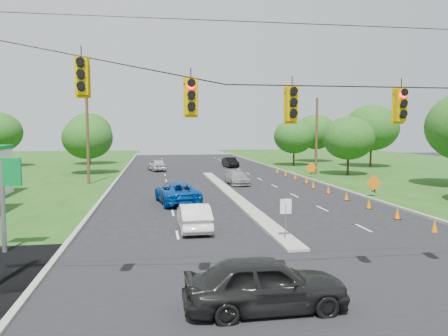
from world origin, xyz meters
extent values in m
plane|color=black|center=(0.00, 0.00, 0.00)|extent=(160.00, 160.00, 0.00)
cube|color=black|center=(0.00, 0.00, 0.00)|extent=(160.00, 14.00, 0.02)
cube|color=gray|center=(-10.10, 30.00, 0.00)|extent=(0.25, 110.00, 0.16)
cube|color=gray|center=(10.10, 30.00, 0.00)|extent=(0.25, 110.00, 0.16)
cube|color=gray|center=(0.00, 21.00, 0.00)|extent=(1.00, 34.00, 0.18)
cylinder|color=gray|center=(0.00, 6.00, 0.90)|extent=(0.06, 0.06, 1.80)
cube|color=white|center=(0.00, 6.00, 1.70)|extent=(0.55, 0.04, 0.70)
cylinder|color=black|center=(0.00, -1.00, 7.00)|extent=(24.00, 0.04, 0.04)
cube|color=#DDAC00|center=(-8.00, -1.00, 6.75)|extent=(0.34, 0.24, 1.00)
cube|color=#DDAC00|center=(-5.00, -1.00, 6.22)|extent=(0.34, 0.24, 1.00)
cube|color=#DDAC00|center=(-2.00, -1.00, 6.05)|extent=(0.34, 0.24, 1.00)
cube|color=#DDAC00|center=(1.50, -1.00, 6.05)|extent=(0.34, 0.24, 1.00)
cylinder|color=#422D1C|center=(-12.50, 30.00, 4.50)|extent=(0.28, 0.28, 9.00)
cylinder|color=#422D1C|center=(12.50, 35.00, 4.50)|extent=(0.28, 0.28, 9.00)
cylinder|color=gray|center=(-12.50, 6.00, 2.00)|extent=(0.20, 0.20, 4.00)
cube|color=#03762A|center=(-12.50, 6.00, 3.50)|extent=(1.60, 0.15, 1.20)
cone|color=#FF7101|center=(8.09, 6.50, 0.35)|extent=(0.32, 0.32, 0.70)
cone|color=#FF7101|center=(8.09, 10.00, 0.35)|extent=(0.32, 0.32, 0.70)
cone|color=#FF7101|center=(8.09, 13.50, 0.35)|extent=(0.32, 0.32, 0.70)
cone|color=#FF7101|center=(8.09, 17.00, 0.35)|extent=(0.32, 0.32, 0.70)
cone|color=#FF7101|center=(8.09, 20.50, 0.35)|extent=(0.32, 0.32, 0.70)
cone|color=#FF7101|center=(8.09, 24.00, 0.35)|extent=(0.32, 0.32, 0.70)
cone|color=#FF7101|center=(8.69, 27.50, 0.35)|extent=(0.32, 0.32, 0.70)
cone|color=#FF7101|center=(8.69, 31.00, 0.35)|extent=(0.32, 0.32, 0.70)
cone|color=#FF7101|center=(8.69, 34.50, 0.35)|extent=(0.32, 0.32, 0.70)
cone|color=#FF7101|center=(8.69, 38.00, 0.35)|extent=(0.32, 0.32, 0.70)
cube|color=black|center=(10.80, 18.00, 0.55)|extent=(0.06, 0.58, 0.26)
cube|color=black|center=(10.80, 18.00, 0.55)|extent=(0.06, 0.58, 0.26)
cube|color=orange|center=(10.80, 18.00, 1.15)|extent=(1.27, 0.05, 1.27)
cube|color=black|center=(10.80, 32.00, 0.55)|extent=(0.06, 0.58, 0.26)
cube|color=black|center=(10.80, 32.00, 0.55)|extent=(0.06, 0.58, 0.26)
cube|color=orange|center=(10.80, 32.00, 1.15)|extent=(1.27, 0.05, 1.27)
cylinder|color=black|center=(-14.00, 40.00, 1.26)|extent=(0.28, 0.28, 2.52)
ellipsoid|color=#194C14|center=(-14.00, 40.00, 4.34)|extent=(5.88, 5.88, 5.04)
cylinder|color=black|center=(-16.00, 55.00, 1.44)|extent=(0.28, 0.28, 2.88)
ellipsoid|color=#194C14|center=(-16.00, 55.00, 4.96)|extent=(6.72, 6.72, 5.76)
cylinder|color=black|center=(16.00, 34.00, 1.26)|extent=(0.28, 0.28, 2.52)
ellipsoid|color=#194C14|center=(16.00, 34.00, 4.34)|extent=(5.88, 5.88, 5.04)
cylinder|color=black|center=(24.00, 44.00, 1.62)|extent=(0.28, 0.28, 3.24)
ellipsoid|color=#194C14|center=(24.00, 44.00, 5.58)|extent=(7.56, 7.56, 6.48)
cylinder|color=black|center=(20.00, 55.00, 1.44)|extent=(0.28, 0.28, 2.88)
ellipsoid|color=#194C14|center=(20.00, 55.00, 4.96)|extent=(6.72, 6.72, 5.76)
cylinder|color=black|center=(14.00, 48.00, 1.26)|extent=(0.28, 0.28, 2.52)
ellipsoid|color=#194C14|center=(14.00, 48.00, 4.34)|extent=(5.88, 5.88, 5.04)
imported|color=black|center=(-2.91, -1.58, 0.82)|extent=(4.83, 2.03, 1.63)
imported|color=white|center=(-4.08, 9.08, 0.72)|extent=(1.60, 4.39, 1.44)
imported|color=#053B9A|center=(-4.54, 17.67, 0.78)|extent=(3.41, 5.97, 1.57)
imported|color=gray|center=(1.78, 27.85, 0.65)|extent=(2.02, 4.58, 1.31)
imported|color=#AFAFB6|center=(-5.92, 43.35, 0.75)|extent=(2.71, 4.67, 1.49)
imported|color=black|center=(4.40, 47.18, 0.70)|extent=(1.93, 4.41, 1.41)
camera|label=1|loc=(-6.01, -13.61, 5.29)|focal=35.00mm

